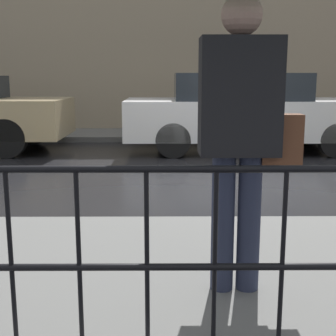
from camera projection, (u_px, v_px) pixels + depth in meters
ground_plane at (211, 168)px, 7.48m from camera, size 80.00×80.00×0.00m
sidewalk_near at (269, 274)px, 3.33m from camera, size 28.00×2.41×0.12m
sidewalk_far at (196, 135)px, 11.30m from camera, size 28.00×1.80×0.12m
lane_marking at (211, 168)px, 7.48m from camera, size 25.20×0.12×0.01m
building_storefront at (194, 19)px, 11.79m from camera, size 28.00×0.30×5.72m
railing_foreground at (318, 234)px, 2.27m from camera, size 12.00×0.04×0.91m
car_white at (245, 112)px, 9.12m from camera, size 4.75×1.84×1.51m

